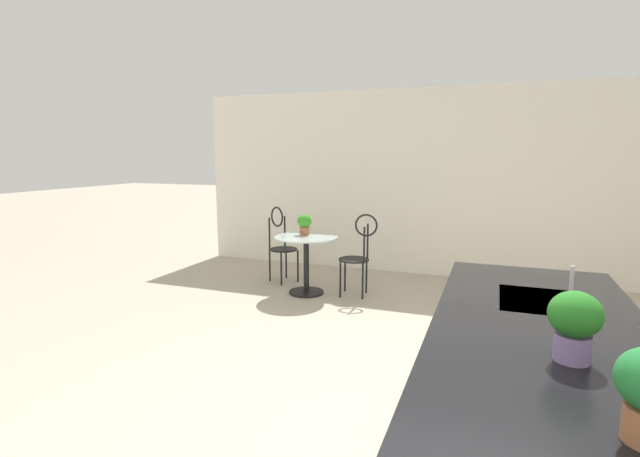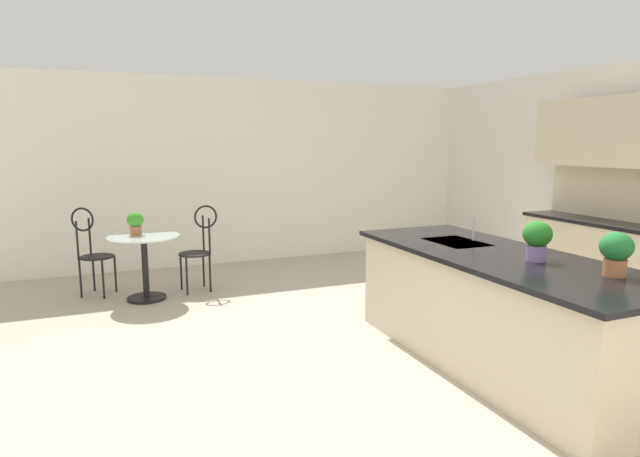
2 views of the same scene
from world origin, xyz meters
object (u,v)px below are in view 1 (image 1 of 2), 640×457
Objects in this scene: chair_near_window at (358,251)px; chair_by_island at (281,241)px; potted_plant_on_table at (305,223)px; potted_plant_counter_near at (575,322)px; bistro_table at (306,259)px.

chair_by_island is (-0.29, -1.20, 0.00)m from chair_near_window.
potted_plant_on_table is (0.03, -0.71, 0.32)m from chair_near_window.
chair_near_window is 0.78m from potted_plant_on_table.
potted_plant_counter_near is (3.43, 1.90, 0.52)m from chair_near_window.
chair_by_island is at bearing -140.20° from potted_plant_counter_near.
bistro_table is 0.77× the size of chair_by_island.
bistro_table is at bearing -142.26° from potted_plant_counter_near.
bistro_table is at bearing -77.06° from chair_near_window.
potted_plant_counter_near is at bearing 37.50° from potted_plant_on_table.
chair_by_island is at bearing -127.95° from bistro_table.
bistro_table is at bearing 30.38° from potted_plant_on_table.
chair_by_island is 4.86m from potted_plant_counter_near.
bistro_table is 0.72m from chair_by_island.
chair_by_island reaches higher than bistro_table.
potted_plant_counter_near is at bearing 28.96° from chair_near_window.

